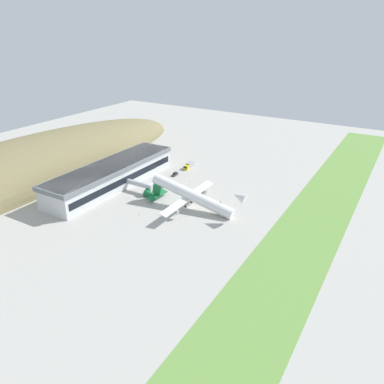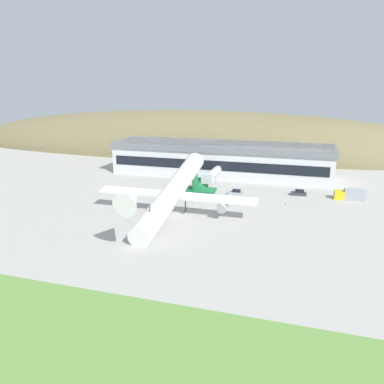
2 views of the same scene
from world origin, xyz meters
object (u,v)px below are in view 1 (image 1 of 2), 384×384
object	(u,v)px
service_car_1	(175,174)
fuel_truck	(189,165)
traffic_cone_0	(139,214)
traffic_cone_1	(189,181)
jetway_0	(142,185)
terminal_building	(112,174)
cargo_airplane	(190,196)
service_car_0	(164,187)

from	to	relation	value
service_car_1	fuel_truck	bearing A→B (deg)	-1.69
traffic_cone_0	traffic_cone_1	size ratio (longest dim) A/B	1.00
jetway_0	terminal_building	bearing A→B (deg)	93.94
jetway_0	cargo_airplane	size ratio (longest dim) A/B	0.30
service_car_1	cargo_airplane	bearing A→B (deg)	-136.85
fuel_truck	traffic_cone_0	xyz separation A→B (m)	(-61.12, -11.65, -1.16)
cargo_airplane	service_car_1	world-z (taller)	cargo_airplane
traffic_cone_1	jetway_0	bearing A→B (deg)	151.82
jetway_0	service_car_0	bearing A→B (deg)	-36.47
cargo_airplane	traffic_cone_0	xyz separation A→B (m)	(-17.77, 15.39, -5.46)
fuel_truck	terminal_building	bearing A→B (deg)	154.73
terminal_building	jetway_0	distance (m)	17.93
jetway_0	traffic_cone_0	size ratio (longest dim) A/B	26.54
terminal_building	jetway_0	xyz separation A→B (m)	(1.22, -17.70, -2.62)
jetway_0	service_car_0	xyz separation A→B (m)	(9.10, -6.73, -3.35)
terminal_building	service_car_0	bearing A→B (deg)	-67.09
cargo_airplane	service_car_0	distance (m)	25.79
service_car_1	fuel_truck	distance (m)	14.09
traffic_cone_0	traffic_cone_1	distance (m)	43.93
jetway_0	cargo_airplane	world-z (taller)	cargo_airplane
traffic_cone_0	service_car_0	bearing A→B (deg)	13.82
service_car_1	traffic_cone_0	xyz separation A→B (m)	(-47.05, -12.06, -0.41)
service_car_0	jetway_0	bearing A→B (deg)	143.53
service_car_0	fuel_truck	distance (m)	32.27
jetway_0	service_car_1	bearing A→B (deg)	-3.91
service_car_0	service_car_1	size ratio (longest dim) A/B	0.97
cargo_airplane	service_car_1	xyz separation A→B (m)	(29.29, 27.45, -5.05)
service_car_0	traffic_cone_0	world-z (taller)	service_car_0
traffic_cone_0	traffic_cone_1	xyz separation A→B (m)	(43.92, 1.13, 0.00)
service_car_0	terminal_building	bearing A→B (deg)	112.91
terminal_building	traffic_cone_0	distance (m)	37.34
jetway_0	service_car_1	distance (m)	27.25
terminal_building	service_car_1	bearing A→B (deg)	-34.71
service_car_0	traffic_cone_0	size ratio (longest dim) A/B	7.71
terminal_building	service_car_0	distance (m)	27.18
service_car_1	traffic_cone_1	xyz separation A→B (m)	(-3.14, -10.93, -0.41)
fuel_truck	service_car_0	bearing A→B (deg)	-172.03
jetway_0	fuel_truck	size ratio (longest dim) A/B	1.83
traffic_cone_0	jetway_0	bearing A→B (deg)	34.72
service_car_0	service_car_1	bearing A→B (deg)	15.28
service_car_1	traffic_cone_1	distance (m)	11.38
terminal_building	traffic_cone_0	bearing A→B (deg)	-120.81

